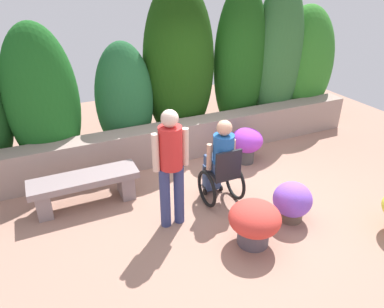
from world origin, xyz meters
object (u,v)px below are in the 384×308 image
object	(u,v)px
stone_bench	(85,186)
person_in_wheelchair	(221,164)
flower_pot_red_accent	(254,221)
flower_pot_small_foreground	(246,143)
person_standing_companion	(171,162)
flower_pot_terracotta_by_wall	(292,202)

from	to	relation	value
stone_bench	person_in_wheelchair	xyz separation A→B (m)	(1.86, -0.74, 0.30)
person_in_wheelchair	flower_pot_red_accent	size ratio (longest dim) A/B	2.00
person_in_wheelchair	flower_pot_small_foreground	xyz separation A→B (m)	(1.01, 0.87, -0.24)
flower_pot_small_foreground	person_standing_companion	bearing A→B (deg)	-149.72
stone_bench	person_standing_companion	world-z (taller)	person_standing_companion
person_standing_companion	flower_pot_terracotta_by_wall	bearing A→B (deg)	-6.96
flower_pot_terracotta_by_wall	flower_pot_red_accent	size ratio (longest dim) A/B	0.85
person_in_wheelchair	person_standing_companion	xyz separation A→B (m)	(-0.86, -0.22, 0.34)
flower_pot_terracotta_by_wall	flower_pot_small_foreground	size ratio (longest dim) A/B	0.87
person_in_wheelchair	stone_bench	bearing A→B (deg)	154.20
flower_pot_small_foreground	flower_pot_red_accent	bearing A→B (deg)	-119.72
person_in_wheelchair	flower_pot_small_foreground	world-z (taller)	person_in_wheelchair
person_in_wheelchair	flower_pot_red_accent	xyz separation A→B (m)	(-0.07, -1.03, -0.28)
person_in_wheelchair	flower_pot_terracotta_by_wall	bearing A→B (deg)	-54.44
flower_pot_red_accent	flower_pot_small_foreground	bearing A→B (deg)	60.28
flower_pot_red_accent	person_in_wheelchair	bearing A→B (deg)	86.02
stone_bench	flower_pot_small_foreground	world-z (taller)	flower_pot_small_foreground
person_standing_companion	flower_pot_small_foreground	distance (m)	2.24
stone_bench	person_standing_companion	xyz separation A→B (m)	(1.00, -0.96, 0.64)
flower_pot_terracotta_by_wall	flower_pot_small_foreground	bearing A→B (deg)	79.11
person_in_wheelchair	flower_pot_red_accent	distance (m)	1.07
stone_bench	flower_pot_terracotta_by_wall	size ratio (longest dim) A/B	2.76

